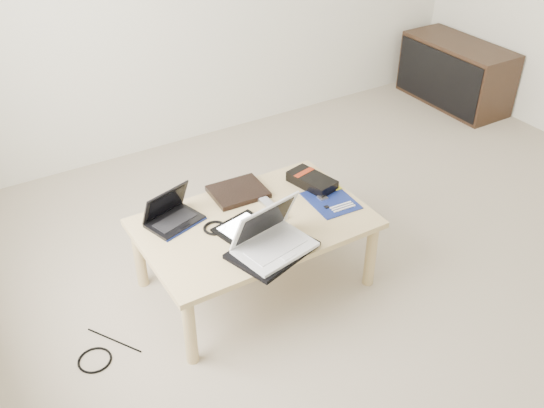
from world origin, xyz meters
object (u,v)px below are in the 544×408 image
white_laptop (272,239)px  gpu_box (312,181)px  coffee_table (255,229)px  media_cabinet (455,73)px  netbook (172,215)px

white_laptop → gpu_box: (0.46, 0.36, -0.04)m
white_laptop → gpu_box: size_ratio=1.33×
coffee_table → gpu_box: (0.42, 0.12, 0.08)m
media_cabinet → white_laptop: (-2.53, -1.33, 0.22)m
coffee_table → gpu_box: gpu_box is taller
white_laptop → gpu_box: bearing=37.5°
coffee_table → white_laptop: size_ratio=2.94×
white_laptop → netbook: bearing=123.7°
gpu_box → coffee_table: bearing=-164.0°
netbook → gpu_box: netbook is taller
netbook → gpu_box: size_ratio=1.04×
media_cabinet → gpu_box: (-2.06, -0.97, 0.18)m
coffee_table → gpu_box: size_ratio=3.91×
media_cabinet → gpu_box: size_ratio=3.20×
white_laptop → gpu_box: 0.59m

